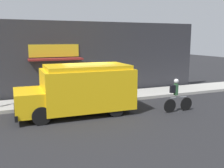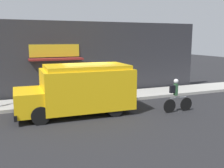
% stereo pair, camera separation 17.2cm
% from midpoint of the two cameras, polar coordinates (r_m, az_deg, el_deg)
% --- Properties ---
extents(ground_plane, '(70.00, 70.00, 0.00)m').
position_cam_midpoint_polar(ground_plane, '(14.05, -5.08, -4.65)').
color(ground_plane, '#232326').
extents(sidewalk, '(28.00, 2.26, 0.17)m').
position_cam_midpoint_polar(sidewalk, '(15.08, -6.36, -3.33)').
color(sidewalk, '#ADAAA3').
rests_on(sidewalk, ground_plane).
extents(storefront, '(17.36, 0.97, 4.54)m').
position_cam_midpoint_polar(storefront, '(16.09, -8.00, 5.36)').
color(storefront, '#2D2D33').
rests_on(storefront, ground_plane).
extents(school_bus, '(5.42, 2.91, 2.31)m').
position_cam_midpoint_polar(school_bus, '(12.33, -6.64, -1.06)').
color(school_bus, yellow).
rests_on(school_bus, ground_plane).
extents(cyclist, '(1.63, 0.23, 1.63)m').
position_cam_midpoint_polar(cyclist, '(12.96, 14.20, -2.49)').
color(cyclist, black).
rests_on(cyclist, ground_plane).
extents(trash_bin, '(0.59, 0.59, 0.98)m').
position_cam_midpoint_polar(trash_bin, '(15.14, -11.13, -1.19)').
color(trash_bin, '#2D5138').
rests_on(trash_bin, sidewalk).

